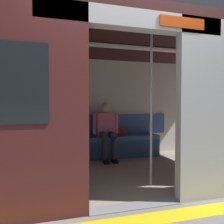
{
  "coord_description": "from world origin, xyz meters",
  "views": [
    {
      "loc": [
        0.9,
        2.26,
        1.13
      ],
      "look_at": [
        -0.09,
        -1.28,
        1.02
      ],
      "focal_mm": 35.08,
      "sensor_mm": 36.0,
      "label": 1
    }
  ],
  "objects_px": {
    "train_car": "(103,82)",
    "handbag": "(120,131)",
    "grab_pole_door": "(87,110)",
    "grab_pole_far": "(151,110)",
    "book": "(85,136)",
    "bench_seat": "(95,142)",
    "person_seated": "(106,126)"
  },
  "relations": [
    {
      "from": "train_car",
      "to": "handbag",
      "type": "bearing_deg",
      "value": -120.53
    },
    {
      "from": "handbag",
      "to": "grab_pole_door",
      "type": "height_order",
      "value": "grab_pole_door"
    },
    {
      "from": "handbag",
      "to": "grab_pole_far",
      "type": "distance_m",
      "value": 1.84
    },
    {
      "from": "grab_pole_far",
      "to": "handbag",
      "type": "bearing_deg",
      "value": -93.3
    },
    {
      "from": "book",
      "to": "grab_pole_door",
      "type": "distance_m",
      "value": 2.01
    },
    {
      "from": "bench_seat",
      "to": "book",
      "type": "height_order",
      "value": "book"
    },
    {
      "from": "person_seated",
      "to": "bench_seat",
      "type": "bearing_deg",
      "value": -12.92
    },
    {
      "from": "train_car",
      "to": "grab_pole_far",
      "type": "distance_m",
      "value": 0.97
    },
    {
      "from": "person_seated",
      "to": "grab_pole_door",
      "type": "relative_size",
      "value": 0.56
    },
    {
      "from": "book",
      "to": "grab_pole_far",
      "type": "relative_size",
      "value": 0.1
    },
    {
      "from": "bench_seat",
      "to": "person_seated",
      "type": "relative_size",
      "value": 2.37
    },
    {
      "from": "handbag",
      "to": "grab_pole_door",
      "type": "xyz_separation_m",
      "value": [
        1.04,
        1.88,
        0.51
      ]
    },
    {
      "from": "book",
      "to": "grab_pole_far",
      "type": "bearing_deg",
      "value": 89.84
    },
    {
      "from": "handbag",
      "to": "grab_pole_door",
      "type": "bearing_deg",
      "value": 61.1
    },
    {
      "from": "book",
      "to": "grab_pole_door",
      "type": "relative_size",
      "value": 0.1
    },
    {
      "from": "person_seated",
      "to": "grab_pole_far",
      "type": "xyz_separation_m",
      "value": [
        -0.24,
        1.65,
        0.38
      ]
    },
    {
      "from": "train_car",
      "to": "book",
      "type": "xyz_separation_m",
      "value": [
        0.12,
        -1.12,
        -1.03
      ]
    },
    {
      "from": "handbag",
      "to": "grab_pole_far",
      "type": "relative_size",
      "value": 0.12
    },
    {
      "from": "grab_pole_door",
      "to": "person_seated",
      "type": "bearing_deg",
      "value": -111.41
    },
    {
      "from": "train_car",
      "to": "book",
      "type": "relative_size",
      "value": 29.09
    },
    {
      "from": "grab_pole_door",
      "to": "grab_pole_far",
      "type": "distance_m",
      "value": 0.94
    },
    {
      "from": "handbag",
      "to": "book",
      "type": "bearing_deg",
      "value": -1.86
    },
    {
      "from": "book",
      "to": "grab_pole_door",
      "type": "xyz_separation_m",
      "value": [
        0.27,
        1.9,
        0.58
      ]
    },
    {
      "from": "book",
      "to": "grab_pole_door",
      "type": "height_order",
      "value": "grab_pole_door"
    },
    {
      "from": "grab_pole_far",
      "to": "person_seated",
      "type": "bearing_deg",
      "value": -81.68
    },
    {
      "from": "train_car",
      "to": "bench_seat",
      "type": "relative_size",
      "value": 2.25
    },
    {
      "from": "grab_pole_door",
      "to": "book",
      "type": "bearing_deg",
      "value": -98.12
    },
    {
      "from": "bench_seat",
      "to": "grab_pole_far",
      "type": "height_order",
      "value": "grab_pole_far"
    },
    {
      "from": "train_car",
      "to": "handbag",
      "type": "height_order",
      "value": "train_car"
    },
    {
      "from": "handbag",
      "to": "book",
      "type": "xyz_separation_m",
      "value": [
        0.77,
        -0.02,
        -0.07
      ]
    },
    {
      "from": "bench_seat",
      "to": "grab_pole_door",
      "type": "bearing_deg",
      "value": 75.6
    },
    {
      "from": "person_seated",
      "to": "grab_pole_door",
      "type": "height_order",
      "value": "grab_pole_door"
    }
  ]
}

